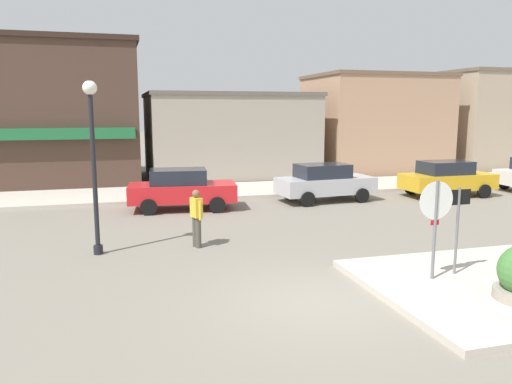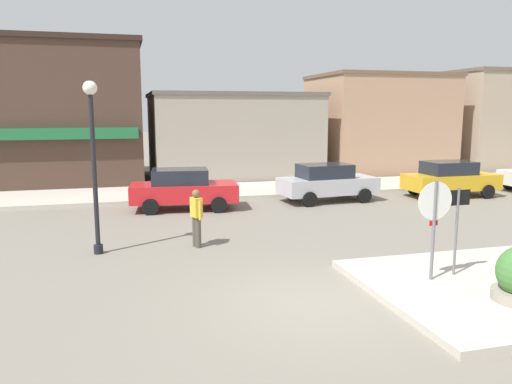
# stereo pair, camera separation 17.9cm
# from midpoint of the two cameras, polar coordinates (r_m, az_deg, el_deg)

# --- Properties ---
(ground_plane) EXTENTS (160.00, 160.00, 0.00)m
(ground_plane) POSITION_cam_midpoint_polar(r_m,az_deg,el_deg) (10.18, 7.55, -12.39)
(ground_plane) COLOR gray
(kerb_far) EXTENTS (80.00, 4.00, 0.15)m
(kerb_far) POSITION_cam_midpoint_polar(r_m,az_deg,el_deg) (22.87, -5.53, 0.04)
(kerb_far) COLOR beige
(kerb_far) RESTS_ON ground
(stop_sign) EXTENTS (0.82, 0.07, 2.30)m
(stop_sign) POSITION_cam_midpoint_polar(r_m,az_deg,el_deg) (11.23, 20.12, -2.73)
(stop_sign) COLOR slate
(stop_sign) RESTS_ON ground
(one_way_sign) EXTENTS (0.60, 0.06, 2.10)m
(one_way_sign) POSITION_cam_midpoint_polar(r_m,az_deg,el_deg) (11.79, 22.36, -3.24)
(one_way_sign) COLOR slate
(one_way_sign) RESTS_ON ground
(lamp_post) EXTENTS (0.36, 0.36, 4.54)m
(lamp_post) POSITION_cam_midpoint_polar(r_m,az_deg,el_deg) (13.43, -17.79, 5.50)
(lamp_post) COLOR black
(lamp_post) RESTS_ON ground
(parked_car_nearest) EXTENTS (4.16, 2.19, 1.56)m
(parked_car_nearest) POSITION_cam_midpoint_polar(r_m,az_deg,el_deg) (19.13, -8.06, 0.40)
(parked_car_nearest) COLOR red
(parked_car_nearest) RESTS_ON ground
(parked_car_second) EXTENTS (4.13, 2.13, 1.56)m
(parked_car_second) POSITION_cam_midpoint_polar(r_m,az_deg,el_deg) (20.87, 8.35, 1.13)
(parked_car_second) COLOR #B7B7BC
(parked_car_second) RESTS_ON ground
(parked_car_third) EXTENTS (4.02, 1.91, 1.56)m
(parked_car_third) POSITION_cam_midpoint_polar(r_m,az_deg,el_deg) (23.39, 21.52, 1.45)
(parked_car_third) COLOR gold
(parked_car_third) RESTS_ON ground
(pedestrian_crossing_near) EXTENTS (0.32, 0.55, 1.61)m
(pedestrian_crossing_near) POSITION_cam_midpoint_polar(r_m,az_deg,el_deg) (13.82, -6.46, -2.77)
(pedestrian_crossing_near) COLOR #4C473D
(pedestrian_crossing_near) RESTS_ON ground
(building_corner_shop) EXTENTS (8.87, 8.00, 7.15)m
(building_corner_shop) POSITION_cam_midpoint_polar(r_m,az_deg,el_deg) (28.21, -21.87, 8.32)
(building_corner_shop) COLOR #473328
(building_corner_shop) RESTS_ON ground
(building_storefront_left_near) EXTENTS (9.05, 7.13, 4.68)m
(building_storefront_left_near) POSITION_cam_midpoint_polar(r_m,az_deg,el_deg) (28.57, -2.69, 6.50)
(building_storefront_left_near) COLOR #9E9384
(building_storefront_left_near) RESTS_ON ground
(building_storefront_left_mid) EXTENTS (7.61, 6.05, 5.86)m
(building_storefront_left_mid) POSITION_cam_midpoint_polar(r_m,az_deg,el_deg) (31.53, 13.93, 7.57)
(building_storefront_left_mid) COLOR tan
(building_storefront_left_mid) RESTS_ON ground
(building_storefront_right_near) EXTENTS (6.74, 7.32, 6.20)m
(building_storefront_right_near) POSITION_cam_midpoint_polar(r_m,az_deg,el_deg) (36.72, 24.87, 7.47)
(building_storefront_right_near) COLOR tan
(building_storefront_right_near) RESTS_ON ground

